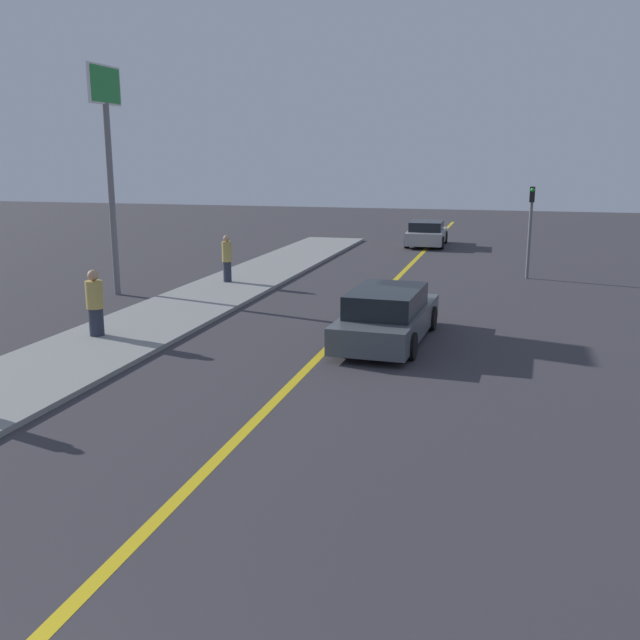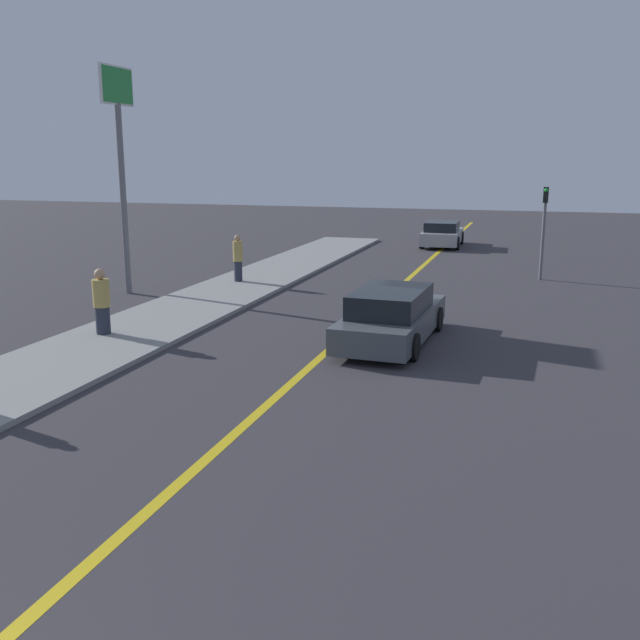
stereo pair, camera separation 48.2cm
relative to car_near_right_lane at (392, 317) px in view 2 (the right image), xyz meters
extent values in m
cube|color=gold|center=(-1.24, 3.50, -0.63)|extent=(0.20, 60.00, 0.01)
cube|color=gray|center=(-6.42, 3.18, -0.58)|extent=(3.02, 35.35, 0.11)
cube|color=#4C5156|center=(0.00, 0.07, -0.16)|extent=(1.96, 4.79, 0.61)
cube|color=black|center=(0.00, -0.17, 0.42)|extent=(1.66, 2.66, 0.55)
cylinder|color=black|center=(-0.78, 1.57, -0.33)|extent=(0.25, 0.63, 0.62)
cylinder|color=black|center=(0.90, 1.50, -0.33)|extent=(0.25, 0.63, 0.62)
cylinder|color=black|center=(-0.90, -1.36, -0.33)|extent=(0.25, 0.63, 0.62)
cylinder|color=black|center=(0.78, -1.43, -0.33)|extent=(0.25, 0.63, 0.62)
cube|color=#9E9EA3|center=(-1.40, 19.50, -0.15)|extent=(1.88, 4.03, 0.61)
cube|color=black|center=(-1.40, 19.30, 0.38)|extent=(1.62, 2.23, 0.46)
cylinder|color=black|center=(-2.27, 20.71, -0.32)|extent=(0.24, 0.64, 0.64)
cylinder|color=black|center=(-0.58, 20.76, -0.32)|extent=(0.24, 0.64, 0.64)
cylinder|color=black|center=(-2.21, 18.24, -0.32)|extent=(0.24, 0.64, 0.64)
cylinder|color=black|center=(-0.52, 18.28, -0.32)|extent=(0.24, 0.64, 0.64)
cylinder|color=#282D3D|center=(-6.90, -1.69, -0.19)|extent=(0.35, 0.35, 0.68)
cylinder|color=tan|center=(-6.90, -1.69, 0.49)|extent=(0.42, 0.42, 0.68)
sphere|color=tan|center=(-6.90, -1.69, 0.97)|extent=(0.27, 0.27, 0.27)
cylinder|color=#282D3D|center=(-6.78, 6.34, -0.17)|extent=(0.29, 0.29, 0.71)
cylinder|color=tan|center=(-6.78, 6.34, 0.54)|extent=(0.34, 0.34, 0.71)
sphere|color=tan|center=(-6.78, 6.34, 1.00)|extent=(0.22, 0.22, 0.22)
cylinder|color=slate|center=(3.40, 10.49, 1.04)|extent=(0.12, 0.12, 3.35)
cube|color=black|center=(3.40, 10.31, 2.44)|extent=(0.18, 0.18, 0.55)
sphere|color=green|center=(3.40, 10.22, 2.60)|extent=(0.14, 0.14, 0.14)
cylinder|color=slate|center=(-9.55, 3.70, 2.37)|extent=(0.20, 0.20, 6.02)
cube|color=silver|center=(-9.55, 3.70, 5.91)|extent=(0.08, 1.74, 1.17)
cube|color=#238438|center=(-9.55, 3.70, 5.91)|extent=(0.12, 1.62, 1.05)
camera|label=1|loc=(2.82, -16.63, 3.75)|focal=40.00mm
camera|label=2|loc=(3.28, -16.50, 3.75)|focal=40.00mm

